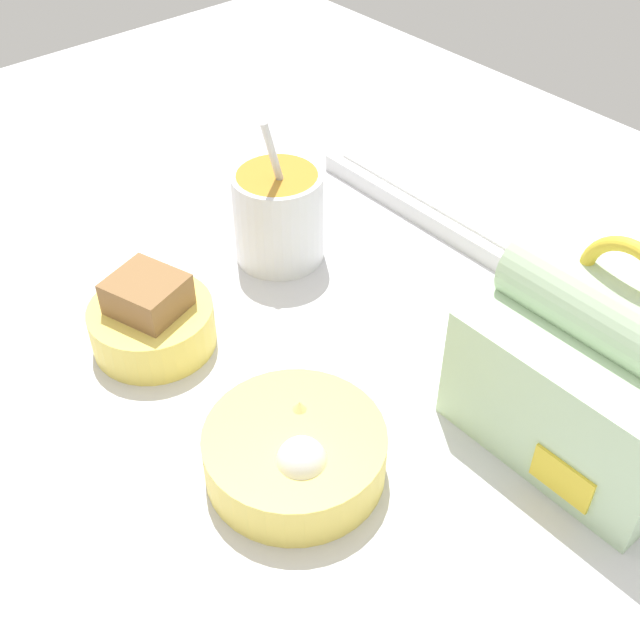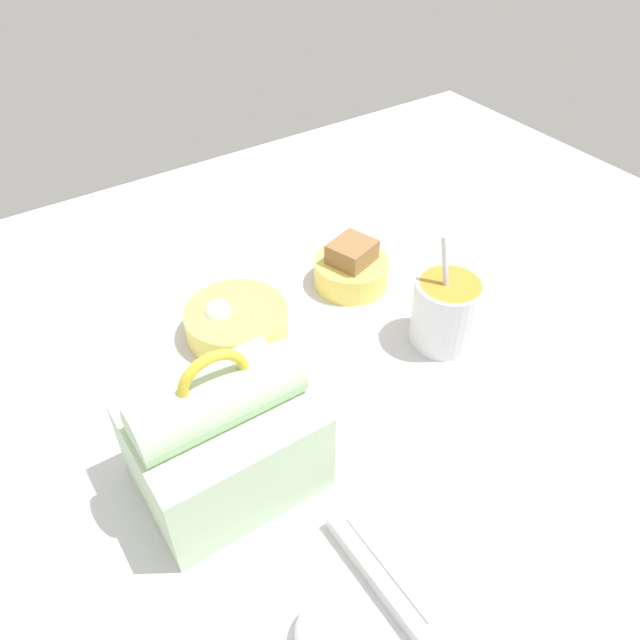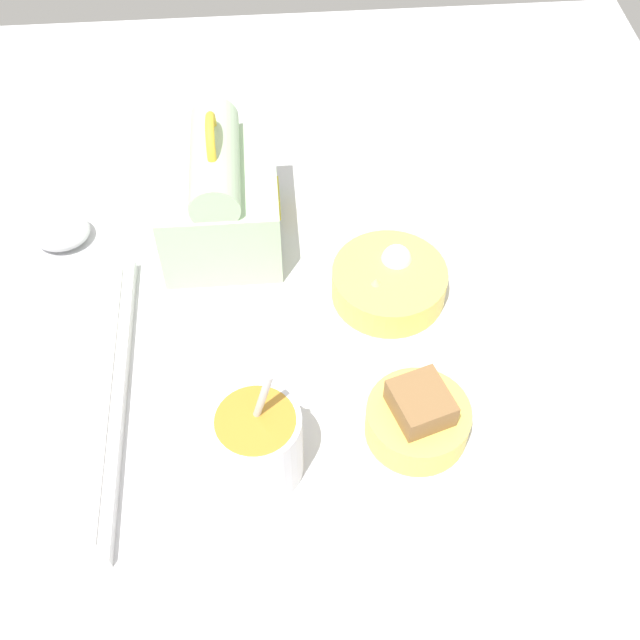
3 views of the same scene
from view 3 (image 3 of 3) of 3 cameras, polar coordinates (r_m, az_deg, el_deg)
The scene contains 7 objects.
desk_surface at distance 87.91cm, azimuth -0.17°, elevation -3.76°, with size 140.00×110.00×2.00cm.
keyboard at distance 88.08cm, azimuth -18.22°, elevation -5.28°, with size 36.58×14.12×2.10cm.
lunch_bag at distance 96.10cm, azimuth -7.15°, elevation 8.72°, with size 17.00×13.94×17.74cm.
soup_cup at distance 76.90cm, azimuth -4.43°, elevation -8.73°, with size 8.52×8.52×15.08cm.
bento_bowl_sandwich at distance 81.21cm, azimuth 6.98°, elevation -6.94°, with size 10.48×10.48×6.86cm.
bento_bowl_snacks at distance 92.10cm, azimuth 4.91°, elevation 2.72°, with size 13.16×13.16×5.58cm.
computer_mouse at distance 103.05cm, azimuth -17.96°, elevation 6.02°, with size 6.32×7.08×3.04cm.
Camera 3 is at (-49.44, 3.65, 73.60)cm, focal length 45.00 mm.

